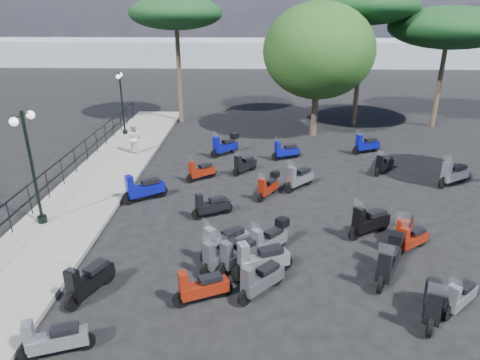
{
  "coord_description": "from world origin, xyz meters",
  "views": [
    {
      "loc": [
        0.1,
        -11.33,
        7.09
      ],
      "look_at": [
        -0.39,
        3.0,
        1.2
      ],
      "focal_mm": 32.0,
      "sensor_mm": 36.0,
      "label": 1
    }
  ],
  "objects_px": {
    "scooter_26": "(404,231)",
    "broadleaf_tree": "(319,51)",
    "scooter_1": "(54,340)",
    "lamp_post_1": "(31,161)",
    "pedestrian_far": "(134,138)",
    "scooter_11": "(244,165)",
    "scooter_16": "(268,187)",
    "scooter_32": "(222,255)",
    "scooter_31": "(261,280)",
    "scooter_15": "(269,240)",
    "scooter_2": "(89,281)",
    "scooter_25": "(432,302)",
    "scooter_28": "(454,174)",
    "scooter_4": "(144,189)",
    "scooter_21": "(369,222)",
    "scooter_7": "(201,288)",
    "scooter_29": "(384,164)",
    "scooter_27": "(412,239)",
    "pine_0": "(365,6)",
    "lamp_post_2": "(122,99)",
    "scooter_10": "(201,171)",
    "scooter_14": "(261,260)",
    "scooter_20": "(389,262)",
    "scooter_8": "(225,242)",
    "scooter_19": "(460,297)",
    "scooter_22": "(299,178)",
    "scooter_23": "(366,145)",
    "pine_2": "(176,13)",
    "scooter_5": "(225,146)",
    "scooter_3": "(211,206)",
    "scooter_9": "(239,255)"
  },
  "relations": [
    {
      "from": "scooter_20",
      "to": "scooter_10",
      "type": "bearing_deg",
      "value": -20.46
    },
    {
      "from": "scooter_16",
      "to": "pine_0",
      "type": "relative_size",
      "value": 0.16
    },
    {
      "from": "scooter_28",
      "to": "broadleaf_tree",
      "type": "xyz_separation_m",
      "value": [
        -4.94,
        7.35,
        4.25
      ]
    },
    {
      "from": "scooter_32",
      "to": "scooter_28",
      "type": "bearing_deg",
      "value": -101.11
    },
    {
      "from": "scooter_1",
      "to": "scooter_23",
      "type": "bearing_deg",
      "value": -54.51
    },
    {
      "from": "scooter_8",
      "to": "scooter_27",
      "type": "relative_size",
      "value": 1.18
    },
    {
      "from": "broadleaf_tree",
      "to": "scooter_11",
      "type": "bearing_deg",
      "value": -121.88
    },
    {
      "from": "scooter_11",
      "to": "broadleaf_tree",
      "type": "xyz_separation_m",
      "value": [
        3.87,
        6.22,
        4.33
      ]
    },
    {
      "from": "scooter_16",
      "to": "broadleaf_tree",
      "type": "height_order",
      "value": "broadleaf_tree"
    },
    {
      "from": "scooter_3",
      "to": "scooter_19",
      "type": "xyz_separation_m",
      "value": [
        6.62,
        -4.9,
        -0.02
      ]
    },
    {
      "from": "scooter_1",
      "to": "scooter_5",
      "type": "bearing_deg",
      "value": -30.81
    },
    {
      "from": "scooter_16",
      "to": "scooter_26",
      "type": "distance_m",
      "value": 5.47
    },
    {
      "from": "scooter_7",
      "to": "scooter_29",
      "type": "height_order",
      "value": "scooter_7"
    },
    {
      "from": "pedestrian_far",
      "to": "broadleaf_tree",
      "type": "bearing_deg",
      "value": -137.92
    },
    {
      "from": "scooter_4",
      "to": "scooter_7",
      "type": "relative_size",
      "value": 1.05
    },
    {
      "from": "scooter_25",
      "to": "scooter_28",
      "type": "bearing_deg",
      "value": -93.51
    },
    {
      "from": "scooter_11",
      "to": "scooter_16",
      "type": "bearing_deg",
      "value": 152.96
    },
    {
      "from": "pine_0",
      "to": "scooter_23",
      "type": "bearing_deg",
      "value": -95.57
    },
    {
      "from": "scooter_4",
      "to": "scooter_19",
      "type": "height_order",
      "value": "scooter_4"
    },
    {
      "from": "scooter_16",
      "to": "scooter_22",
      "type": "distance_m",
      "value": 1.53
    },
    {
      "from": "scooter_15",
      "to": "scooter_20",
      "type": "height_order",
      "value": "scooter_20"
    },
    {
      "from": "scooter_8",
      "to": "scooter_19",
      "type": "relative_size",
      "value": 1.26
    },
    {
      "from": "lamp_post_1",
      "to": "pedestrian_far",
      "type": "relative_size",
      "value": 2.57
    },
    {
      "from": "scooter_22",
      "to": "scooter_10",
      "type": "bearing_deg",
      "value": 32.06
    },
    {
      "from": "scooter_14",
      "to": "scooter_20",
      "type": "relative_size",
      "value": 1.04
    },
    {
      "from": "scooter_3",
      "to": "scooter_9",
      "type": "height_order",
      "value": "scooter_9"
    },
    {
      "from": "scooter_1",
      "to": "scooter_28",
      "type": "xyz_separation_m",
      "value": [
        12.62,
        9.92,
        0.07
      ]
    },
    {
      "from": "scooter_29",
      "to": "pine_0",
      "type": "height_order",
      "value": "pine_0"
    },
    {
      "from": "scooter_26",
      "to": "broadleaf_tree",
      "type": "bearing_deg",
      "value": -56.51
    },
    {
      "from": "scooter_4",
      "to": "scooter_21",
      "type": "relative_size",
      "value": 1.01
    },
    {
      "from": "scooter_3",
      "to": "scooter_28",
      "type": "distance_m",
      "value": 10.4
    },
    {
      "from": "scooter_19",
      "to": "scooter_5",
      "type": "bearing_deg",
      "value": -12.26
    },
    {
      "from": "scooter_2",
      "to": "scooter_25",
      "type": "xyz_separation_m",
      "value": [
        8.54,
        -0.58,
        0.01
      ]
    },
    {
      "from": "scooter_31",
      "to": "scooter_15",
      "type": "bearing_deg",
      "value": -54.14
    },
    {
      "from": "scooter_2",
      "to": "pedestrian_far",
      "type": "bearing_deg",
      "value": -57.62
    },
    {
      "from": "lamp_post_1",
      "to": "scooter_4",
      "type": "bearing_deg",
      "value": 40.73
    },
    {
      "from": "scooter_2",
      "to": "scooter_27",
      "type": "bearing_deg",
      "value": -141.09
    },
    {
      "from": "lamp_post_2",
      "to": "scooter_10",
      "type": "xyz_separation_m",
      "value": [
        5.22,
        -6.62,
        -1.75
      ]
    },
    {
      "from": "scooter_15",
      "to": "scooter_22",
      "type": "relative_size",
      "value": 0.95
    },
    {
      "from": "scooter_15",
      "to": "scooter_16",
      "type": "relative_size",
      "value": 1.0
    },
    {
      "from": "pedestrian_far",
      "to": "scooter_10",
      "type": "bearing_deg",
      "value": 158.93
    },
    {
      "from": "scooter_25",
      "to": "scooter_7",
      "type": "bearing_deg",
      "value": 17.59
    },
    {
      "from": "scooter_1",
      "to": "scooter_7",
      "type": "relative_size",
      "value": 1.01
    },
    {
      "from": "pedestrian_far",
      "to": "scooter_15",
      "type": "height_order",
      "value": "pedestrian_far"
    },
    {
      "from": "pine_2",
      "to": "scooter_5",
      "type": "bearing_deg",
      "value": -63.53
    },
    {
      "from": "scooter_15",
      "to": "scooter_26",
      "type": "relative_size",
      "value": 0.81
    },
    {
      "from": "scooter_31",
      "to": "pine_2",
      "type": "bearing_deg",
      "value": -30.79
    },
    {
      "from": "scooter_1",
      "to": "scooter_32",
      "type": "relative_size",
      "value": 1.13
    },
    {
      "from": "scooter_32",
      "to": "scooter_31",
      "type": "bearing_deg",
      "value": 177.18
    },
    {
      "from": "scooter_1",
      "to": "scooter_26",
      "type": "xyz_separation_m",
      "value": [
        8.98,
        4.94,
        0.06
      ]
    }
  ]
}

